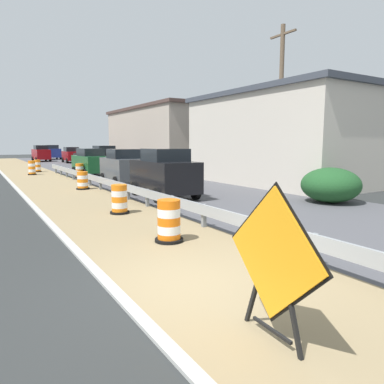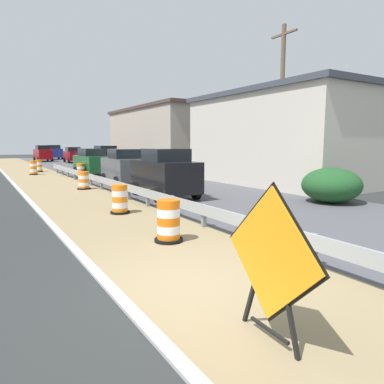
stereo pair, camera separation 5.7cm
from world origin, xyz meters
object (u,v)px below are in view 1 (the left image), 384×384
(traffic_barrel_far, at_px, (80,171))
(car_lead_far_lane, at_px, (123,167))
(car_distant_a, at_px, (72,155))
(traffic_barrel_farthest, at_px, (32,168))
(car_distant_c, at_px, (53,152))
(traffic_barrel_close, at_px, (119,201))
(warning_sign_diamond, at_px, (273,259))
(car_mid_far_lane, at_px, (105,158))
(car_trailing_far_lane, at_px, (164,173))
(traffic_barrel_nearest, at_px, (169,223))
(utility_pole_near, at_px, (280,106))
(car_trailing_near_lane, at_px, (87,157))
(car_lead_near_lane, at_px, (41,153))
(car_distant_b, at_px, (90,162))
(traffic_barrel_mid, at_px, (83,181))
(traffic_barrel_farther, at_px, (37,166))

(traffic_barrel_far, bearing_deg, car_lead_far_lane, -78.68)
(car_distant_a, bearing_deg, car_lead_far_lane, -5.03)
(traffic_barrel_farthest, bearing_deg, car_distant_c, 76.66)
(traffic_barrel_close, height_order, car_distant_a, car_distant_a)
(warning_sign_diamond, relative_size, traffic_barrel_far, 2.00)
(car_mid_far_lane, distance_m, car_trailing_far_lane, 18.39)
(traffic_barrel_nearest, relative_size, utility_pole_near, 0.12)
(car_trailing_near_lane, height_order, car_mid_far_lane, car_mid_far_lane)
(warning_sign_diamond, distance_m, car_mid_far_lane, 30.50)
(car_lead_near_lane, height_order, utility_pole_near, utility_pole_near)
(traffic_barrel_nearest, bearing_deg, car_lead_near_lane, 85.20)
(car_trailing_near_lane, xyz_separation_m, car_distant_a, (-0.01, 7.13, 0.03))
(traffic_barrel_farthest, bearing_deg, warning_sign_diamond, -91.55)
(traffic_barrel_farthest, bearing_deg, car_lead_far_lane, -69.08)
(traffic_barrel_nearest, xyz_separation_m, car_lead_near_lane, (3.71, 44.22, 0.60))
(car_mid_far_lane, height_order, car_distant_a, car_mid_far_lane)
(traffic_barrel_far, height_order, car_distant_b, car_distant_b)
(car_lead_near_lane, distance_m, car_distant_b, 24.63)
(car_lead_far_lane, distance_m, car_mid_far_lane, 12.62)
(traffic_barrel_mid, relative_size, car_distant_c, 0.24)
(traffic_barrel_far, height_order, traffic_barrel_farthest, traffic_barrel_farthest)
(traffic_barrel_close, distance_m, car_mid_far_lane, 21.63)
(traffic_barrel_farther, bearing_deg, traffic_barrel_close, -90.86)
(car_mid_far_lane, bearing_deg, car_distant_c, 178.03)
(traffic_barrel_close, relative_size, car_lead_near_lane, 0.25)
(traffic_barrel_nearest, relative_size, traffic_barrel_close, 1.04)
(car_mid_far_lane, height_order, car_trailing_far_lane, car_mid_far_lane)
(traffic_barrel_nearest, xyz_separation_m, traffic_barrel_farthest, (-0.28, 22.57, 0.02))
(traffic_barrel_nearest, height_order, car_trailing_far_lane, car_trailing_far_lane)
(car_trailing_near_lane, bearing_deg, traffic_barrel_far, -19.18)
(car_distant_b, xyz_separation_m, car_distant_c, (2.76, 30.65, 0.05))
(traffic_barrel_close, height_order, car_trailing_far_lane, car_trailing_far_lane)
(utility_pole_near, bearing_deg, warning_sign_diamond, -135.42)
(car_trailing_far_lane, bearing_deg, car_distant_b, 0.97)
(warning_sign_diamond, relative_size, traffic_barrel_farther, 1.92)
(warning_sign_diamond, relative_size, utility_pole_near, 0.23)
(traffic_barrel_close, xyz_separation_m, car_distant_b, (3.33, 15.44, 0.57))
(traffic_barrel_close, height_order, car_distant_b, car_distant_b)
(car_trailing_near_lane, height_order, car_trailing_far_lane, car_trailing_far_lane)
(traffic_barrel_close, xyz_separation_m, car_trailing_far_lane, (3.12, 2.59, 0.65))
(traffic_barrel_farther, xyz_separation_m, car_distant_b, (3.01, -5.73, 0.56))
(traffic_barrel_far, distance_m, traffic_barrel_farthest, 4.97)
(car_distant_a, bearing_deg, utility_pole_near, 8.17)
(warning_sign_diamond, xyz_separation_m, car_mid_far_lane, (7.37, 29.60, 0.05))
(car_lead_far_lane, bearing_deg, car_distant_b, 2.38)
(car_lead_near_lane, distance_m, car_trailing_near_lane, 12.53)
(traffic_barrel_far, xyz_separation_m, traffic_barrel_farther, (-1.87, 6.94, 0.02))
(car_trailing_far_lane, xyz_separation_m, car_distant_c, (2.96, 43.50, -0.03))
(warning_sign_diamond, bearing_deg, traffic_barrel_close, -94.57)
(car_lead_near_lane, relative_size, car_mid_far_lane, 0.98)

